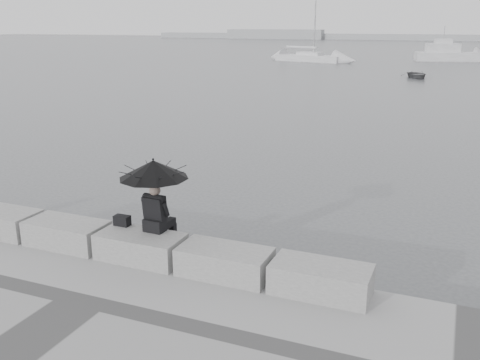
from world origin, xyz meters
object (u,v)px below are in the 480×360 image
at_px(motor_cruiser, 449,54).
at_px(sailboat_left, 310,57).
at_px(seated_person, 154,178).
at_px(dinghy, 417,75).

bearing_deg(motor_cruiser, sailboat_left, -167.42).
bearing_deg(sailboat_left, seated_person, -61.23).
height_order(motor_cruiser, dinghy, motor_cruiser).
bearing_deg(seated_person, sailboat_left, 105.45).
distance_m(seated_person, dinghy, 42.62).
xyz_separation_m(motor_cruiser, dinghy, (-1.73, -24.71, -0.61)).
height_order(seated_person, motor_cruiser, motor_cruiser).
bearing_deg(dinghy, motor_cruiser, 63.45).
xyz_separation_m(sailboat_left, dinghy, (14.48, -16.91, -0.23)).
distance_m(sailboat_left, dinghy, 22.26).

